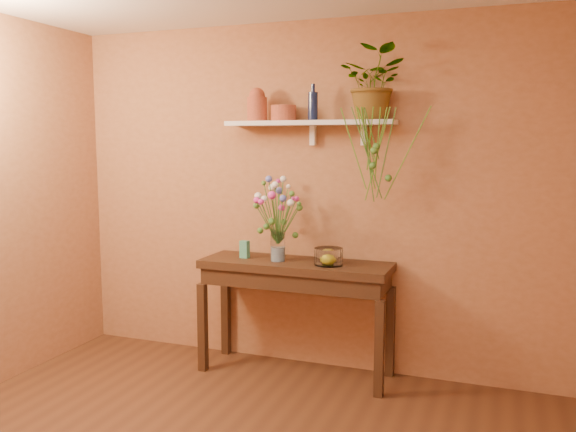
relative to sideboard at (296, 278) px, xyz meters
name	(u,v)px	position (x,y,z in m)	size (l,w,h in m)	color
room	(174,233)	(0.01, -1.75, 0.60)	(4.04, 4.04, 2.70)	#502D19
sideboard	(296,278)	(0.00, 0.00, 0.00)	(1.45, 0.47, 0.88)	#3C2613
wall_shelf	(311,124)	(0.07, 0.13, 1.16)	(1.30, 0.24, 0.19)	white
terracotta_jug	(257,105)	(-0.35, 0.10, 1.31)	(0.17, 0.17, 0.25)	#B44A36
terracotta_pot	(284,113)	(-0.14, 0.12, 1.24)	(0.19, 0.19, 0.12)	#B44A36
blue_bottle	(313,106)	(0.10, 0.10, 1.29)	(0.08, 0.08, 0.27)	#101A3E
spider_plant	(375,83)	(0.55, 0.15, 1.44)	(0.47, 0.40, 0.52)	#3C6E26
plant_fronds	(376,153)	(0.60, -0.01, 0.95)	(0.64, 0.33, 0.67)	#3C6E26
glass_vase	(278,248)	(-0.13, -0.03, 0.22)	(0.11, 0.11, 0.23)	white
bouquet	(276,203)	(-0.14, -0.04, 0.57)	(0.39, 0.60, 0.52)	#386B28
glass_bowl	(328,257)	(0.27, -0.04, 0.19)	(0.21, 0.21, 0.13)	white
lemon	(328,259)	(0.27, -0.05, 0.17)	(0.08, 0.08, 0.08)	yellow
carton	(245,249)	(-0.42, -0.01, 0.19)	(0.07, 0.05, 0.13)	teal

